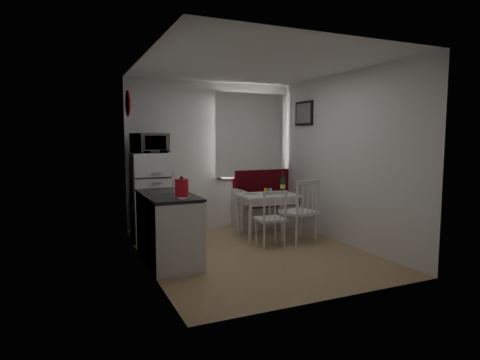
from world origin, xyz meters
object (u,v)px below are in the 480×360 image
Objects in this scene: chair_left at (273,212)px; chair_right at (302,205)px; kitchen_counter at (168,227)px; dining_table at (267,199)px; bench at (272,207)px; fridge at (150,197)px; kettle at (182,188)px; microwave at (149,143)px; wine_bottle at (283,182)px.

chair_right is (0.50, -0.01, 0.09)m from chair_left.
kitchen_counter reaches higher than dining_table.
bench is (2.28, 1.36, -0.11)m from kitchen_counter.
fridge is (-1.56, 1.20, 0.17)m from chair_left.
kettle reaches higher than chair_right.
wine_bottle is at bearing -10.35° from microwave.
chair_right is at bearing 14.81° from kettle.
microwave reaches higher than kettle.
chair_left is (1.58, 0.04, 0.07)m from kitchen_counter.
dining_table is 0.71m from chair_left.
fridge is at bearing 90.00° from microwave.
chair_left is at bearing 1.48° from kitchen_counter.
dining_table is at bearing -16.73° from fridge.
bench reaches higher than dining_table.
kitchen_counter is 2.36m from wine_bottle.
chair_left is 0.82× the size of microwave.
microwave is at bearing 147.48° from chair_left.
kitchen_counter is 2.37× the size of microwave.
wine_bottle is (0.10, 0.77, 0.26)m from chair_right.
microwave reaches higher than dining_table.
bench is 5.56× the size of kettle.
chair_left is 1.33× the size of wine_bottle.
fridge is at bearing -177.12° from bench.
kitchen_counter and kettle have the same top height.
bench is at bearing 59.37° from dining_table.
fridge is (-2.06, 1.22, 0.08)m from chair_right.
chair_right is 0.38× the size of fridge.
bench is 2.72× the size of chair_right.
bench reaches higher than chair_right.
chair_left is at bearing -107.39° from dining_table.
microwave is (-1.56, 1.15, 1.01)m from chair_left.
bench is 1.37m from chair_right.
chair_left is at bearing -36.40° from microwave.
bench is 3.16× the size of chair_left.
bench is 1.49× the size of dining_table.
bench is 2.60× the size of microwave.
chair_right is at bearing -29.49° from microwave.
kitchen_counter reaches higher than bench.
chair_left is 0.33× the size of fridge.
bench is at bearing 30.78° from kitchen_counter.
kettle is (0.03, -1.71, -0.51)m from microwave.
chair_left is at bearing 170.15° from chair_right.
kitchen_counter is at bearing -90.94° from microwave.
microwave is 1.78m from kettle.
kettle is at bearing -148.46° from wine_bottle.
fridge is at bearing 89.10° from kitchen_counter.
kitchen_counter is 2.88× the size of chair_left.
kettle reaches higher than wine_bottle.
fridge is at bearing 168.37° from wine_bottle.
microwave reaches higher than bench.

